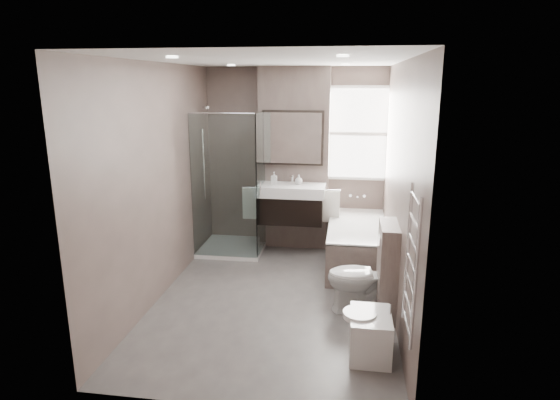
% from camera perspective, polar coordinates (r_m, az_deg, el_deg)
% --- Properties ---
extents(room, '(2.70, 3.90, 2.70)m').
position_cam_1_polar(room, '(5.04, -0.62, 1.72)').
color(room, '#55514E').
rests_on(room, ground).
extents(vanity_pier, '(1.00, 0.25, 2.60)m').
position_cam_1_polar(vanity_pier, '(6.77, 1.72, 4.96)').
color(vanity_pier, '#61534D').
rests_on(vanity_pier, ground).
extents(vanity, '(0.95, 0.47, 0.66)m').
position_cam_1_polar(vanity, '(6.54, 1.33, -0.38)').
color(vanity, black).
rests_on(vanity, vanity_pier).
extents(mirror_cabinet, '(0.86, 0.08, 0.76)m').
position_cam_1_polar(mirror_cabinet, '(6.56, 1.57, 7.57)').
color(mirror_cabinet, black).
rests_on(mirror_cabinet, vanity_pier).
extents(towel_left, '(0.24, 0.06, 0.44)m').
position_cam_1_polar(towel_left, '(6.62, -3.51, -0.41)').
color(towel_left, silver).
rests_on(towel_left, vanity_pier).
extents(towel_right, '(0.24, 0.06, 0.44)m').
position_cam_1_polar(towel_right, '(6.49, 6.22, -0.78)').
color(towel_right, silver).
rests_on(towel_right, vanity_pier).
extents(shower_enclosure, '(0.90, 0.90, 2.00)m').
position_cam_1_polar(shower_enclosure, '(6.67, -5.19, -2.37)').
color(shower_enclosure, white).
rests_on(shower_enclosure, ground).
extents(bathtub, '(0.75, 1.60, 0.57)m').
position_cam_1_polar(bathtub, '(6.31, 9.33, -5.16)').
color(bathtub, '#61534D').
rests_on(bathtub, ground).
extents(window, '(0.98, 0.06, 1.33)m').
position_cam_1_polar(window, '(6.77, 9.50, 7.98)').
color(window, white).
rests_on(window, room).
extents(toilet, '(0.78, 0.50, 0.76)m').
position_cam_1_polar(toilet, '(5.10, 10.06, -9.28)').
color(toilet, white).
rests_on(toilet, ground).
extents(cistern_box, '(0.19, 0.55, 1.00)m').
position_cam_1_polar(cistern_box, '(5.00, 12.91, -8.37)').
color(cistern_box, '#61534D').
rests_on(cistern_box, ground).
extents(bidet, '(0.43, 0.50, 0.52)m').
position_cam_1_polar(bidet, '(4.41, 10.85, -15.73)').
color(bidet, white).
rests_on(bidet, ground).
extents(towel_radiator, '(0.03, 0.49, 1.10)m').
position_cam_1_polar(towel_radiator, '(3.53, 15.75, -7.47)').
color(towel_radiator, silver).
rests_on(towel_radiator, room).
extents(soap_bottle_a, '(0.08, 0.08, 0.17)m').
position_cam_1_polar(soap_bottle_a, '(6.52, -0.73, 2.70)').
color(soap_bottle_a, white).
rests_on(soap_bottle_a, vanity).
extents(soap_bottle_b, '(0.10, 0.10, 0.13)m').
position_cam_1_polar(soap_bottle_b, '(6.52, 2.30, 2.52)').
color(soap_bottle_b, white).
rests_on(soap_bottle_b, vanity).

